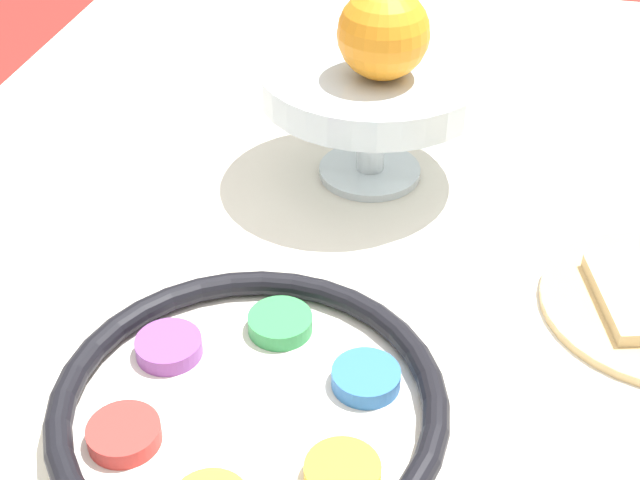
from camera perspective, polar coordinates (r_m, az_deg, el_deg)
The scene contains 3 objects.
seder_plate at distance 0.65m, azimuth -4.55°, elevation -10.60°, with size 0.28×0.28×0.03m.
fruit_stand at distance 0.86m, azimuth 3.41°, elevation 9.80°, with size 0.22×0.22×0.12m.
orange_fruit at distance 0.81m, azimuth 4.08°, elevation 13.06°, with size 0.08×0.08×0.08m.
Camera 1 is at (-0.57, -0.04, 1.27)m, focal length 50.00 mm.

